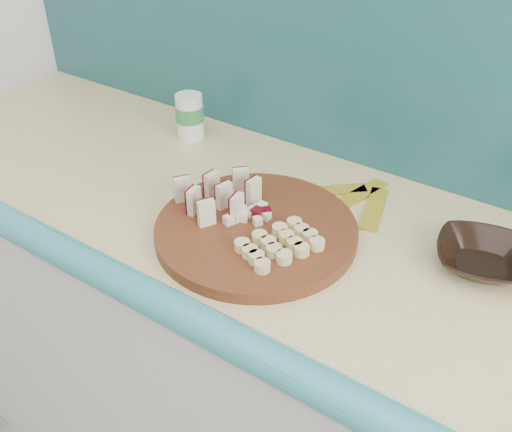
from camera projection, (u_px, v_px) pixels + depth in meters
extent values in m
cube|color=silver|center=(322.00, 406.00, 1.30)|extent=(2.20, 0.60, 0.88)
cube|color=#D9BE7F|center=(339.00, 249.00, 1.04)|extent=(2.20, 0.60, 0.03)
cube|color=teal|center=(243.00, 354.00, 0.83)|extent=(2.20, 0.06, 0.03)
cube|color=teal|center=(421.00, 61.00, 1.08)|extent=(2.20, 0.02, 0.50)
cylinder|color=#47210F|center=(256.00, 230.00, 1.04)|extent=(0.48, 0.48, 0.02)
cube|color=beige|center=(183.00, 189.00, 1.08)|extent=(0.02, 0.03, 0.05)
cube|color=#470510|center=(181.00, 187.00, 1.09)|extent=(0.02, 0.03, 0.05)
cube|color=beige|center=(212.00, 185.00, 1.10)|extent=(0.02, 0.03, 0.05)
cube|color=#470510|center=(210.00, 183.00, 1.10)|extent=(0.02, 0.03, 0.05)
cube|color=beige|center=(241.00, 180.00, 1.11)|extent=(0.02, 0.03, 0.05)
cube|color=#470510|center=(239.00, 178.00, 1.12)|extent=(0.02, 0.03, 0.05)
cube|color=beige|center=(194.00, 201.00, 1.05)|extent=(0.02, 0.03, 0.05)
cube|color=#470510|center=(192.00, 199.00, 1.06)|extent=(0.02, 0.03, 0.05)
cube|color=beige|center=(224.00, 196.00, 1.06)|extent=(0.02, 0.03, 0.05)
cube|color=#470510|center=(222.00, 194.00, 1.07)|extent=(0.02, 0.03, 0.05)
cube|color=beige|center=(254.00, 191.00, 1.08)|extent=(0.02, 0.03, 0.05)
cube|color=#470510|center=(251.00, 189.00, 1.08)|extent=(0.02, 0.03, 0.05)
cube|color=beige|center=(206.00, 213.00, 1.02)|extent=(0.02, 0.03, 0.05)
cube|color=#470510|center=(204.00, 211.00, 1.02)|extent=(0.02, 0.03, 0.05)
cube|color=beige|center=(237.00, 208.00, 1.03)|extent=(0.02, 0.03, 0.05)
cube|color=#470510|center=(235.00, 206.00, 1.04)|extent=(0.02, 0.03, 0.05)
cube|color=beige|center=(252.00, 217.00, 1.04)|extent=(0.02, 0.02, 0.02)
cube|color=beige|center=(257.00, 217.00, 1.04)|extent=(0.02, 0.02, 0.02)
cube|color=#470510|center=(261.00, 214.00, 1.04)|extent=(0.02, 0.02, 0.02)
cube|color=beige|center=(253.00, 213.00, 1.05)|extent=(0.02, 0.02, 0.02)
cube|color=beige|center=(252.00, 210.00, 1.05)|extent=(0.02, 0.02, 0.02)
cube|color=beige|center=(246.00, 208.00, 1.06)|extent=(0.02, 0.02, 0.02)
cube|color=beige|center=(245.00, 213.00, 1.05)|extent=(0.02, 0.02, 0.02)
cube|color=beige|center=(239.00, 214.00, 1.04)|extent=(0.02, 0.02, 0.02)
cube|color=#470510|center=(236.00, 218.00, 1.03)|extent=(0.02, 0.02, 0.02)
cube|color=beige|center=(245.00, 218.00, 1.03)|extent=(0.02, 0.02, 0.02)
cube|color=beige|center=(249.00, 221.00, 1.02)|extent=(0.02, 0.02, 0.02)
cylinder|color=#D7C783|center=(243.00, 245.00, 0.97)|extent=(0.03, 0.03, 0.02)
cylinder|color=#D7C783|center=(250.00, 252.00, 0.95)|extent=(0.03, 0.03, 0.02)
cylinder|color=#D7C783|center=(257.00, 259.00, 0.94)|extent=(0.03, 0.03, 0.02)
cylinder|color=#D7C783|center=(265.00, 266.00, 0.92)|extent=(0.03, 0.03, 0.02)
cylinder|color=#D7C783|center=(261.00, 238.00, 0.99)|extent=(0.03, 0.03, 0.02)
cylinder|color=#D7C783|center=(268.00, 244.00, 0.97)|extent=(0.03, 0.03, 0.02)
cylinder|color=#D7C783|center=(276.00, 251.00, 0.96)|extent=(0.03, 0.03, 0.02)
cylinder|color=#D7C783|center=(283.00, 258.00, 0.94)|extent=(0.03, 0.03, 0.02)
cylinder|color=#D7C783|center=(279.00, 231.00, 1.00)|extent=(0.03, 0.03, 0.02)
cylinder|color=#D7C783|center=(286.00, 237.00, 0.99)|extent=(0.03, 0.03, 0.02)
cylinder|color=#D7C783|center=(294.00, 244.00, 0.97)|extent=(0.03, 0.03, 0.02)
cylinder|color=#D7C783|center=(301.00, 251.00, 0.96)|extent=(0.03, 0.03, 0.02)
cylinder|color=#D7C783|center=(296.00, 224.00, 1.02)|extent=(0.03, 0.03, 0.02)
cylinder|color=#D7C783|center=(303.00, 230.00, 1.00)|extent=(0.03, 0.03, 0.02)
cylinder|color=#D7C783|center=(311.00, 237.00, 0.99)|extent=(0.03, 0.03, 0.02)
cylinder|color=#D7C783|center=(319.00, 243.00, 0.97)|extent=(0.03, 0.03, 0.02)
imported|color=black|center=(484.00, 258.00, 0.96)|extent=(0.20, 0.20, 0.04)
cylinder|color=silver|center=(190.00, 117.00, 1.33)|extent=(0.06, 0.06, 0.11)
cylinder|color=#30843D|center=(190.00, 113.00, 1.33)|extent=(0.07, 0.07, 0.04)
cube|color=gold|center=(330.00, 191.00, 1.16)|extent=(0.13, 0.12, 0.01)
cube|color=gold|center=(359.00, 195.00, 1.15)|extent=(0.07, 0.15, 0.01)
cube|color=gold|center=(374.00, 209.00, 1.11)|extent=(0.07, 0.15, 0.01)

